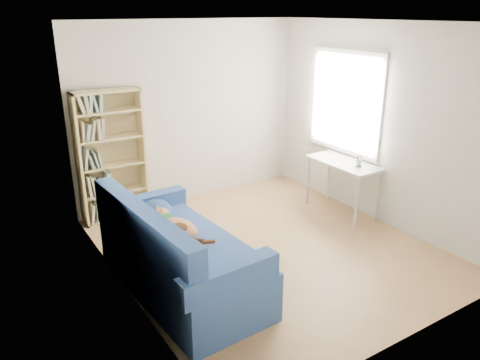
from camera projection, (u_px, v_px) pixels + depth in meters
name	position (u px, v px, depth m)	size (l,w,h in m)	color
ground	(268.00, 248.00, 5.67)	(4.00, 4.00, 0.00)	#9D7347
room_shell	(276.00, 113.00, 5.19)	(3.54, 4.04, 2.62)	silver
sofa	(177.00, 257.00, 4.70)	(1.08, 2.07, 1.00)	#27488B
bookshelf	(112.00, 161.00, 6.22)	(0.88, 0.27, 1.76)	tan
desk	(343.00, 168.00, 6.44)	(0.49, 1.07, 0.75)	silver
pen_cup	(359.00, 162.00, 6.20)	(0.09, 0.09, 0.16)	white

